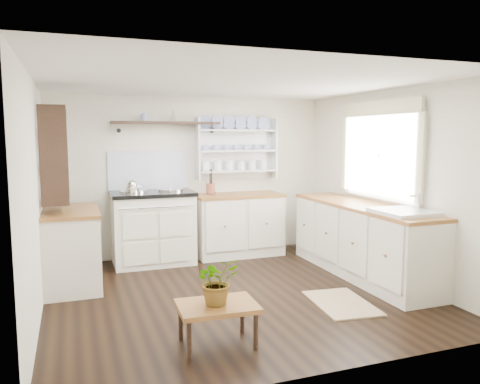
{
  "coord_description": "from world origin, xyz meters",
  "views": [
    {
      "loc": [
        -1.67,
        -4.75,
        1.74
      ],
      "look_at": [
        0.14,
        0.25,
        1.1
      ],
      "focal_mm": 35.0,
      "sensor_mm": 36.0,
      "label": 1
    }
  ],
  "objects": [
    {
      "name": "floor",
      "position": [
        0.0,
        0.0,
        0.0
      ],
      "size": [
        4.0,
        3.8,
        0.01
      ],
      "primitive_type": "cube",
      "color": "black",
      "rests_on": "ground"
    },
    {
      "name": "wall_back",
      "position": [
        0.0,
        1.9,
        1.15
      ],
      "size": [
        4.0,
        0.02,
        2.3
      ],
      "primitive_type": "cube",
      "color": "beige",
      "rests_on": "ground"
    },
    {
      "name": "wall_right",
      "position": [
        2.0,
        0.0,
        1.15
      ],
      "size": [
        0.02,
        3.8,
        2.3
      ],
      "primitive_type": "cube",
      "color": "beige",
      "rests_on": "ground"
    },
    {
      "name": "wall_left",
      "position": [
        -2.0,
        0.0,
        1.15
      ],
      "size": [
        0.02,
        3.8,
        2.3
      ],
      "primitive_type": "cube",
      "color": "beige",
      "rests_on": "ground"
    },
    {
      "name": "ceiling",
      "position": [
        0.0,
        0.0,
        2.3
      ],
      "size": [
        4.0,
        3.8,
        0.01
      ],
      "primitive_type": "cube",
      "color": "white",
      "rests_on": "wall_back"
    },
    {
      "name": "window",
      "position": [
        1.95,
        0.15,
        1.56
      ],
      "size": [
        0.08,
        1.55,
        1.22
      ],
      "color": "white",
      "rests_on": "wall_right"
    },
    {
      "name": "aga_cooker",
      "position": [
        -0.65,
        1.57,
        0.5
      ],
      "size": [
        1.11,
        0.77,
        1.02
      ],
      "color": "white",
      "rests_on": "floor"
    },
    {
      "name": "back_cabinets",
      "position": [
        0.6,
        1.6,
        0.46
      ],
      "size": [
        1.27,
        0.63,
        0.9
      ],
      "color": "white",
      "rests_on": "floor"
    },
    {
      "name": "right_cabinets",
      "position": [
        1.7,
        0.1,
        0.46
      ],
      "size": [
        0.62,
        2.43,
        0.9
      ],
      "color": "white",
      "rests_on": "floor"
    },
    {
      "name": "belfast_sink",
      "position": [
        1.7,
        -0.65,
        0.8
      ],
      "size": [
        0.55,
        0.6,
        0.45
      ],
      "color": "white",
      "rests_on": "right_cabinets"
    },
    {
      "name": "left_cabinets",
      "position": [
        -1.7,
        0.9,
        0.46
      ],
      "size": [
        0.62,
        1.13,
        0.9
      ],
      "color": "white",
      "rests_on": "floor"
    },
    {
      "name": "plate_rack",
      "position": [
        0.65,
        1.86,
        1.56
      ],
      "size": [
        1.2,
        0.22,
        0.9
      ],
      "color": "white",
      "rests_on": "wall_back"
    },
    {
      "name": "high_shelf",
      "position": [
        -0.4,
        1.78,
        1.91
      ],
      "size": [
        1.5,
        0.29,
        0.16
      ],
      "color": "black",
      "rests_on": "wall_back"
    },
    {
      "name": "left_shelving",
      "position": [
        -1.84,
        0.9,
        1.55
      ],
      "size": [
        0.28,
        0.8,
        1.05
      ],
      "primitive_type": "cube",
      "color": "black",
      "rests_on": "wall_left"
    },
    {
      "name": "kettle",
      "position": [
        -0.93,
        1.45,
        1.04
      ],
      "size": [
        0.19,
        0.19,
        0.23
      ],
      "primitive_type": null,
      "color": "silver",
      "rests_on": "aga_cooker"
    },
    {
      "name": "utensil_crock",
      "position": [
        0.21,
        1.68,
        0.98
      ],
      "size": [
        0.12,
        0.12,
        0.15
      ],
      "primitive_type": "cylinder",
      "color": "brown",
      "rests_on": "back_cabinets"
    },
    {
      "name": "center_table",
      "position": [
        -0.57,
        -1.17,
        0.31
      ],
      "size": [
        0.67,
        0.49,
        0.35
      ],
      "rotation": [
        0.0,
        0.0,
        -0.04
      ],
      "color": "brown",
      "rests_on": "floor"
    },
    {
      "name": "potted_plant",
      "position": [
        -0.57,
        -1.17,
        0.55
      ],
      "size": [
        0.39,
        0.35,
        0.4
      ],
      "primitive_type": "imported",
      "rotation": [
        0.0,
        0.0,
        0.13
      ],
      "color": "#3F7233",
      "rests_on": "center_table"
    },
    {
      "name": "floor_rug",
      "position": [
        0.92,
        -0.69,
        0.01
      ],
      "size": [
        0.63,
        0.9,
        0.02
      ],
      "primitive_type": "cube",
      "rotation": [
        0.0,
        0.0,
        -0.1
      ],
      "color": "#8E6B52",
      "rests_on": "floor"
    }
  ]
}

